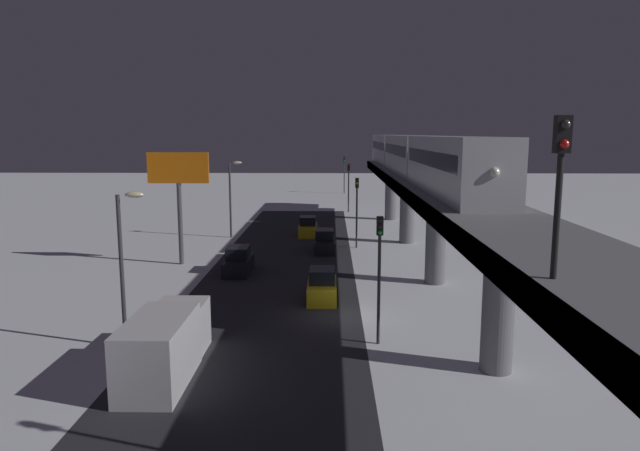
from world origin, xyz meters
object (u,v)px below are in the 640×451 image
object	(u,v)px
rail_signal	(560,169)
traffic_light_near	(379,261)
sedan_yellow_2	(308,228)
traffic_light_distant	(344,169)
sedan_black	(325,242)
traffic_light_mid	(357,202)
subway_train	(410,153)
box_truck	(166,344)
traffic_light_far	(349,181)
commercial_billboard	(179,179)
sedan_yellow	(322,287)
sedan_black_2	(238,262)

from	to	relation	value
rail_signal	traffic_light_near	xyz separation A→B (m)	(3.16, -13.27, -5.30)
rail_signal	sedan_yellow_2	xyz separation A→B (m)	(7.86, -43.81, -8.70)
rail_signal	traffic_light_distant	xyz separation A→B (m)	(3.16, -86.05, -5.30)
rail_signal	sedan_black	distance (m)	37.41
traffic_light_distant	traffic_light_mid	bearing A→B (deg)	90.00
subway_train	box_truck	distance (m)	33.87
traffic_light_far	commercial_billboard	distance (m)	34.37
subway_train	sedan_yellow	bearing A→B (deg)	66.86
subway_train	sedan_yellow	world-z (taller)	subway_train
sedan_black	traffic_light_distant	world-z (taller)	traffic_light_distant
sedan_yellow_2	traffic_light_distant	bearing A→B (deg)	83.65
sedan_yellow_2	commercial_billboard	distance (m)	17.38
sedan_yellow_2	sedan_yellow	bearing A→B (deg)	-85.48
traffic_light_mid	traffic_light_far	world-z (taller)	same
box_truck	traffic_light_far	distance (m)	53.20
traffic_light_distant	sedan_yellow	bearing A→B (deg)	87.45
sedan_yellow_2	box_truck	distance (m)	34.63
traffic_light_near	commercial_billboard	xyz separation A→B (m)	(14.31, -17.37, 2.63)
sedan_black_2	traffic_light_mid	size ratio (longest dim) A/B	0.72
traffic_light_distant	traffic_light_far	bearing A→B (deg)	90.00
box_truck	traffic_light_near	bearing A→B (deg)	-158.43
rail_signal	traffic_light_mid	bearing A→B (deg)	-85.19
sedan_black_2	traffic_light_distant	world-z (taller)	traffic_light_distant
sedan_black	sedan_black_2	bearing A→B (deg)	-128.91
sedan_yellow_2	traffic_light_near	size ratio (longest dim) A/B	0.68
sedan_black	traffic_light_mid	distance (m)	4.77
sedan_yellow_2	commercial_billboard	xyz separation A→B (m)	(9.61, 13.16, 6.03)
sedan_black_2	box_truck	distance (m)	18.44
subway_train	rail_signal	world-z (taller)	rail_signal
traffic_light_near	commercial_billboard	distance (m)	22.66
traffic_light_mid	traffic_light_near	bearing A→B (deg)	90.00
traffic_light_distant	rail_signal	bearing A→B (deg)	92.10
rail_signal	traffic_light_mid	world-z (taller)	rail_signal
traffic_light_near	traffic_light_distant	xyz separation A→B (m)	(0.00, -72.77, 0.00)
traffic_light_near	traffic_light_mid	bearing A→B (deg)	-90.00
sedan_black_2	traffic_light_far	size ratio (longest dim) A/B	0.72
box_truck	traffic_light_mid	xyz separation A→B (m)	(-9.50, -28.01, 2.85)
traffic_light_near	traffic_light_far	bearing A→B (deg)	-90.00
box_truck	traffic_light_mid	size ratio (longest dim) A/B	1.16
traffic_light_near	traffic_light_mid	size ratio (longest dim) A/B	1.00
sedan_yellow_2	sedan_black_2	bearing A→B (deg)	-106.17
sedan_yellow	box_truck	bearing A→B (deg)	-119.85
rail_signal	sedan_yellow_2	size ratio (longest dim) A/B	0.92
sedan_yellow	traffic_light_distant	distance (m)	65.18
sedan_yellow	commercial_billboard	distance (m)	16.10
sedan_black	commercial_billboard	distance (m)	13.92
traffic_light_far	box_truck	bearing A→B (deg)	79.70
rail_signal	traffic_light_mid	size ratio (longest dim) A/B	0.62
subway_train	box_truck	size ratio (longest dim) A/B	7.50
subway_train	sedan_black	xyz separation A→B (m)	(7.82, 3.44, -7.75)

